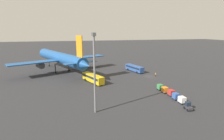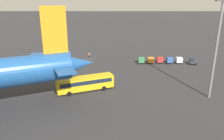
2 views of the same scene
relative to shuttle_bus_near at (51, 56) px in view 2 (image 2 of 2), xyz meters
The scene contains 11 objects.
ground_plane 12.11m from the shuttle_bus_near, 164.85° to the right, with size 600.00×600.00×0.00m, color #2D2D30.
shuttle_bus_near is the anchor object (origin of this frame).
shuttle_bus_far 27.87m from the shuttle_bus_near, 120.85° to the left, with size 13.06×7.48×3.35m.
baggage_tug 46.10m from the shuttle_bus_near, behind, with size 2.54×1.88×2.10m.
worker_person 13.31m from the shuttle_bus_near, 153.97° to the right, with size 0.38×0.38×1.74m.
cargo_cart_white 42.09m from the shuttle_bus_near, behind, with size 2.02×1.71×2.06m.
cargo_cart_blue 39.02m from the shuttle_bus_near, behind, with size 2.02×1.71×2.06m.
cargo_cart_red 35.93m from the shuttle_bus_near, behind, with size 2.02×1.71×2.06m.
cargo_cart_orange 32.89m from the shuttle_bus_near, behind, with size 2.02×1.71×2.06m.
cargo_cart_green 29.82m from the shuttle_bus_near, behind, with size 2.02×1.71×2.06m.
light_pole 50.57m from the shuttle_bus_near, 146.51° to the left, with size 2.80×0.70×20.51m.
Camera 2 is at (-9.22, 73.32, 20.29)m, focal length 35.00 mm.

